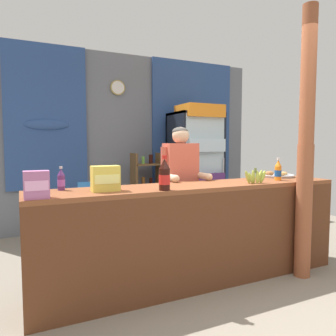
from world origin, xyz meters
The scene contains 15 objects.
ground_plane centered at (0.00, 1.14, 0.00)m, with size 7.39×7.39×0.00m, color gray.
back_wall_curtained centered at (0.02, 2.89, 1.45)m, with size 4.63×0.22×2.80m.
stall_counter centered at (-0.09, 0.33, 0.59)m, with size 3.11×0.54×0.96m.
timber_post centered at (0.96, 0.09, 1.29)m, with size 0.18×0.16×2.70m.
drink_fridge centered at (0.99, 2.30, 1.08)m, with size 0.77×0.71×1.97m.
bottle_shelf_rack centered at (0.21, 2.52, 0.63)m, with size 0.48×0.28×1.21m.
plastic_lawn_chair centered at (-0.76, 1.83, 0.49)m, with size 0.46×0.46×0.86m.
shopkeeper centered at (0.00, 0.94, 0.97)m, with size 0.48×0.42×1.54m.
soda_bottle_cola centered at (-0.52, 0.23, 1.09)m, with size 0.10×0.10×0.30m.
soda_bottle_grape_soda centered at (-1.32, 0.61, 1.05)m, with size 0.06×0.06×0.20m.
soda_bottle_orange_soda centered at (0.89, 0.38, 1.07)m, with size 0.07×0.07×0.24m.
snack_box_instant_noodle centered at (-0.99, 0.39, 1.07)m, with size 0.23×0.12×0.21m.
snack_box_wafer centered at (-1.53, 0.24, 1.06)m, with size 0.17×0.12×0.20m.
pastry_tray centered at (1.14, 0.66, 0.98)m, with size 0.39×0.39×0.07m.
banana_bunch centered at (0.50, 0.28, 1.03)m, with size 0.27×0.06×0.16m.
Camera 1 is at (-1.63, -2.20, 1.36)m, focal length 33.93 mm.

